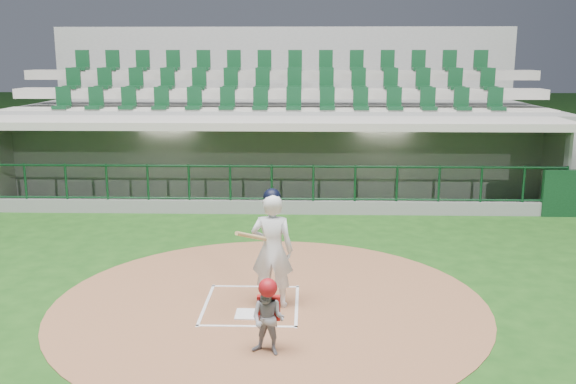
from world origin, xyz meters
name	(u,v)px	position (x,y,z in m)	size (l,w,h in m)	color
ground	(253,299)	(0.00, 0.00, 0.00)	(120.00, 120.00, 0.00)	#174012
dirt_circle	(270,303)	(0.30, -0.20, 0.01)	(7.20, 7.20, 0.01)	brown
home_plate	(249,314)	(0.00, -0.70, 0.02)	(0.43, 0.43, 0.02)	white
batter_box_chalk	(251,305)	(0.00, -0.30, 0.02)	(1.55, 1.80, 0.01)	white
dugout_structure	(280,165)	(0.13, 7.81, 0.97)	(16.40, 3.70, 3.00)	slate
seating_deck	(280,136)	(0.00, 10.91, 1.42)	(17.00, 6.72, 5.15)	gray
batter	(272,248)	(0.35, -0.29, 0.99)	(0.91, 0.90, 1.97)	silver
catcher	(268,316)	(0.39, -2.02, 0.56)	(0.59, 0.52, 1.09)	gray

